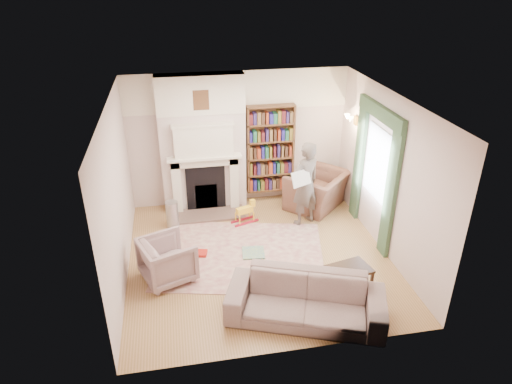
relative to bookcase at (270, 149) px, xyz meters
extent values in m
plane|color=olive|center=(-0.65, -2.12, -1.18)|extent=(4.50, 4.50, 0.00)
plane|color=white|center=(-0.65, -2.12, 1.62)|extent=(4.50, 4.50, 0.00)
plane|color=beige|center=(-0.65, 0.13, 0.22)|extent=(4.50, 0.00, 4.50)
plane|color=beige|center=(-0.65, -4.37, 0.22)|extent=(4.50, 0.00, 4.50)
plane|color=beige|center=(-2.90, -2.12, 0.22)|extent=(0.00, 4.50, 4.50)
plane|color=beige|center=(1.60, -2.12, 0.22)|extent=(0.00, 4.50, 4.50)
cube|color=beige|center=(-1.40, -0.04, 0.22)|extent=(1.70, 0.35, 2.80)
cube|color=silver|center=(-1.40, -0.33, 0.04)|extent=(1.47, 0.24, 0.05)
cube|color=black|center=(-1.40, -0.24, -0.68)|extent=(0.80, 0.06, 0.96)
cube|color=silver|center=(-1.40, -0.31, 0.38)|extent=(1.15, 0.18, 0.62)
cube|color=brown|center=(0.00, 0.00, 0.00)|extent=(1.00, 0.24, 1.85)
cube|color=silver|center=(1.58, -1.72, 0.27)|extent=(0.02, 0.90, 1.30)
cube|color=#2E472E|center=(1.55, -2.42, 0.02)|extent=(0.07, 0.32, 2.40)
cube|color=#2E472E|center=(1.55, -1.02, 0.02)|extent=(0.07, 0.32, 2.40)
cube|color=#2E472E|center=(1.54, -1.72, 1.20)|extent=(0.09, 1.70, 0.24)
cube|color=beige|center=(-0.95, -2.03, -1.17)|extent=(3.30, 2.79, 0.01)
imported|color=brown|center=(0.90, -0.52, -0.79)|extent=(1.57, 1.57, 0.77)
imported|color=#B3A394|center=(-2.22, -2.47, -0.81)|extent=(1.03, 1.01, 0.73)
imported|color=gray|center=(-0.28, -3.78, -0.85)|extent=(2.41, 1.61, 0.66)
imported|color=#584D46|center=(0.45, -1.12, -0.32)|extent=(0.74, 0.64, 1.71)
cube|color=silver|center=(0.30, -1.32, -0.10)|extent=(0.43, 0.29, 0.28)
cylinder|color=#AAADB2|center=(-2.11, -0.82, -0.90)|extent=(0.28, 0.28, 0.55)
cube|color=#B8C244|center=(-0.73, -2.04, -1.15)|extent=(0.43, 0.43, 0.03)
cube|color=#AE1D13|center=(-1.70, -1.89, -1.14)|extent=(0.35, 0.27, 0.05)
cube|color=red|center=(-0.69, -2.77, -1.16)|extent=(0.30, 0.29, 0.02)
cube|color=red|center=(-0.15, -2.60, -1.16)|extent=(0.29, 0.26, 0.02)
camera|label=1|loc=(-1.92, -8.72, 3.47)|focal=32.00mm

